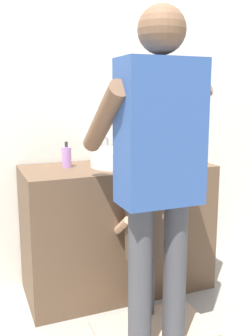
{
  "coord_description": "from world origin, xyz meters",
  "views": [
    {
      "loc": [
        -0.88,
        -2.01,
        1.31
      ],
      "look_at": [
        0.0,
        0.15,
        0.86
      ],
      "focal_mm": 41.18,
      "sensor_mm": 36.0,
      "label": 1
    }
  ],
  "objects_px": {
    "soap_bottle": "(67,157)",
    "child_toddler": "(143,241)",
    "toothbrush_cup": "(160,155)",
    "adult_parent": "(158,155)"
  },
  "relations": [
    {
      "from": "toothbrush_cup",
      "to": "adult_parent",
      "type": "bearing_deg",
      "value": -118.22
    },
    {
      "from": "soap_bottle",
      "to": "child_toddler",
      "type": "bearing_deg",
      "value": -55.79
    },
    {
      "from": "soap_bottle",
      "to": "adult_parent",
      "type": "relative_size",
      "value": 0.1
    },
    {
      "from": "adult_parent",
      "to": "child_toddler",
      "type": "bearing_deg",
      "value": 80.06
    },
    {
      "from": "child_toddler",
      "to": "toothbrush_cup",
      "type": "bearing_deg",
      "value": 52.1
    },
    {
      "from": "toothbrush_cup",
      "to": "child_toddler",
      "type": "xyz_separation_m",
      "value": [
        -0.31,
        -0.4,
        -0.43
      ]
    },
    {
      "from": "toothbrush_cup",
      "to": "adult_parent",
      "type": "height_order",
      "value": "adult_parent"
    },
    {
      "from": "soap_bottle",
      "to": "adult_parent",
      "type": "xyz_separation_m",
      "value": [
        0.27,
        -0.74,
        0.11
      ]
    },
    {
      "from": "toothbrush_cup",
      "to": "adult_parent",
      "type": "relative_size",
      "value": 0.12
    },
    {
      "from": "child_toddler",
      "to": "adult_parent",
      "type": "distance_m",
      "value": 0.61
    }
  ]
}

